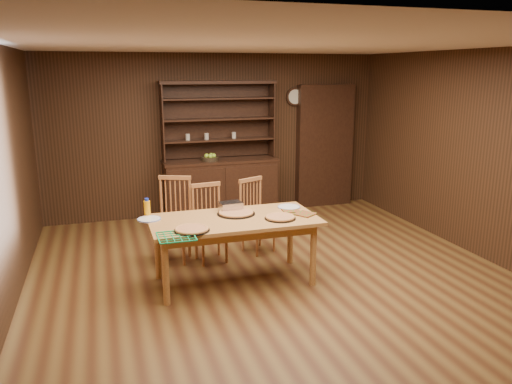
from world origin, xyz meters
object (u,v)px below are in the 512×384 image
object	(u,v)px
chair_right	(255,213)
chair_left	(174,216)
dining_table	(234,225)
china_hutch	(220,180)
chair_center	(209,220)
juice_bottle	(147,208)

from	to	relation	value
chair_right	chair_left	bearing A→B (deg)	155.37
dining_table	chair_right	size ratio (longest dim) A/B	1.90
china_hutch	chair_right	distance (m)	1.70
chair_left	chair_right	bearing A→B (deg)	21.87
chair_center	chair_right	size ratio (longest dim) A/B	1.00
chair_left	juice_bottle	bearing A→B (deg)	-100.87
dining_table	chair_center	xyz separation A→B (m)	(-0.12, 0.77, -0.15)
china_hutch	chair_center	bearing A→B (deg)	-107.86
dining_table	chair_center	bearing A→B (deg)	98.78
chair_left	chair_right	world-z (taller)	chair_left
china_hutch	juice_bottle	distance (m)	2.64
china_hutch	chair_right	size ratio (longest dim) A/B	2.24
chair_right	chair_center	bearing A→B (deg)	168.36
juice_bottle	dining_table	bearing A→B (deg)	-22.24
china_hutch	juice_bottle	size ratio (longest dim) A/B	10.60
dining_table	chair_right	world-z (taller)	chair_right
dining_table	chair_left	distance (m)	1.07
chair_left	juice_bottle	world-z (taller)	chair_left
chair_right	juice_bottle	size ratio (longest dim) A/B	4.72
chair_center	chair_right	xyz separation A→B (m)	(0.65, 0.14, -0.00)
china_hutch	dining_table	xyz separation A→B (m)	(-0.47, -2.61, 0.07)
china_hutch	chair_right	world-z (taller)	china_hutch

